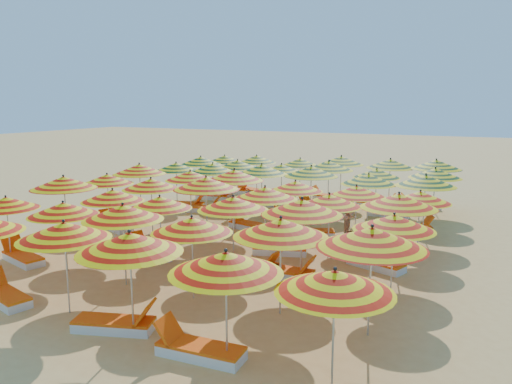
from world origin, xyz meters
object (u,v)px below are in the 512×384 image
umbrella_31 (213,168)px  umbrella_34 (369,179)px  umbrella_8 (123,213)px  umbrella_45 (341,160)px  umbrella_15 (233,203)px  umbrella_30 (176,167)px  lounger_19 (387,213)px  umbrella_36 (201,161)px  umbrella_22 (329,200)px  umbrella_25 (190,176)px  lounger_14 (294,217)px  umbrella_16 (302,207)px  umbrella_7 (63,209)px  lounger_2 (199,349)px  umbrella_23 (399,201)px  umbrella_28 (357,191)px  lounger_16 (214,196)px  lounger_4 (148,252)px  umbrella_27 (295,186)px  lounger_0 (5,296)px  lounger_23 (376,204)px  umbrella_47 (436,165)px  umbrella_14 (160,203)px  umbrella_46 (390,164)px  lounger_12 (186,205)px  beachgoer_a (231,204)px  beachgoer_b (351,216)px  lounger_8 (281,249)px  umbrella_29 (420,197)px  umbrella_18 (107,179)px  lounger_10 (249,225)px  umbrella_4 (226,263)px  lounger_22 (330,197)px  umbrella_37 (238,164)px  lounger_17 (271,203)px  lounger_5 (253,265)px  umbrella_20 (206,183)px  umbrella_41 (435,173)px  umbrella_3 (130,243)px  umbrella_19 (151,184)px  lounger_1 (116,324)px  lounger_7 (116,225)px  lounger_6 (285,272)px  lounger_24 (420,205)px  lounger_18 (315,206)px  lounger_20 (234,190)px  umbrella_38 (282,168)px  umbrella_21 (265,193)px  umbrella_17 (394,222)px  lounger_11 (309,233)px  umbrella_11 (372,238)px  lounger_15 (409,228)px  umbrella_9 (192,225)px  umbrella_42 (225,159)px  umbrella_40 (377,173)px

umbrella_31 → umbrella_34: 6.85m
umbrella_8 → umbrella_45: 13.50m
umbrella_15 → umbrella_30: (-6.58, 6.60, -0.09)m
lounger_19 → umbrella_36: bearing=1.2°
umbrella_22 → umbrella_25: bearing=161.0°
umbrella_45 → lounger_14: bearing=-96.8°
umbrella_16 → umbrella_31: (-6.58, 6.43, -0.10)m
umbrella_7 → lounger_2: size_ratio=1.26×
umbrella_23 → umbrella_34: bearing=113.5°
umbrella_28 → lounger_16: bearing=151.6°
lounger_4 → umbrella_27: bearing=-106.9°
lounger_0 → lounger_23: (5.66, 15.10, 0.00)m
umbrella_31 → umbrella_47: umbrella_47 is taller
umbrella_14 → umbrella_28: umbrella_14 is taller
umbrella_46 → lounger_12: bearing=-153.1°
lounger_0 → beachgoer_a: 10.07m
beachgoer_b → lounger_8: bearing=164.3°
lounger_23 → umbrella_29: bearing=-71.1°
umbrella_18 → lounger_10: 5.74m
umbrella_4 → lounger_22: bearing=101.0°
umbrella_37 → lounger_17: size_ratio=1.17×
umbrella_37 → lounger_5: (5.00, -8.44, -1.72)m
umbrella_36 → umbrella_47: size_ratio=0.93×
umbrella_20 → lounger_2: umbrella_20 is taller
umbrella_41 → lounger_22: size_ratio=1.26×
umbrella_3 → lounger_4: 5.74m
umbrella_19 → umbrella_36: (-2.13, 6.69, 0.02)m
umbrella_34 → lounger_8: (-1.70, -4.35, -1.78)m
lounger_1 → lounger_7: 8.88m
umbrella_22 → lounger_6: bearing=-104.1°
umbrella_36 → beachgoer_a: 4.82m
umbrella_34 → beachgoer_a: umbrella_34 is taller
umbrella_45 → umbrella_8: bearing=-98.1°
lounger_24 → lounger_18: bearing=9.0°
lounger_14 → umbrella_34: bearing=157.9°
umbrella_14 → umbrella_22: (4.53, 2.43, 0.03)m
umbrella_15 → lounger_7: 6.74m
umbrella_19 → umbrella_45: umbrella_45 is taller
umbrella_4 → umbrella_8: bearing=151.7°
umbrella_27 → lounger_20: 9.11m
umbrella_19 → umbrella_38: bearing=71.4°
umbrella_21 → umbrella_28: umbrella_21 is taller
umbrella_17 → lounger_11: (-3.75, 4.33, -1.74)m
umbrella_11 → lounger_15: bearing=93.8°
lounger_2 → umbrella_20: bearing=-63.0°
umbrella_9 → lounger_19: (2.50, 11.19, -1.71)m
lounger_18 → umbrella_16: bearing=131.1°
umbrella_8 → umbrella_14: umbrella_8 is taller
umbrella_4 → umbrella_42: umbrella_4 is taller
umbrella_14 → umbrella_40: bearing=63.4°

